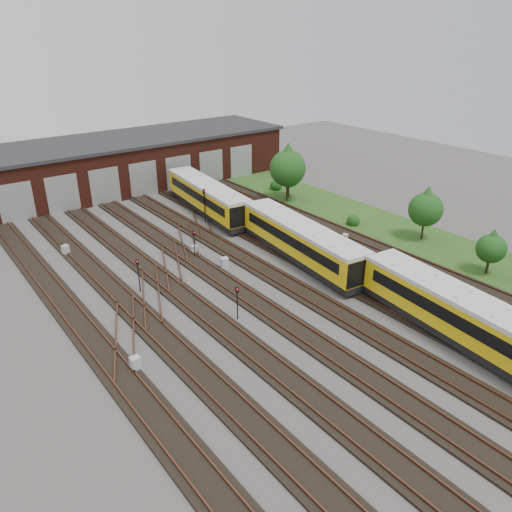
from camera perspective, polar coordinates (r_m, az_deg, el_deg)
ground at (r=37.52m, az=6.26°, el=-7.05°), size 120.00×120.00×0.00m
track_network at (r=37.72m, az=5.47°, el=-6.62°), size 30.40×70.00×0.33m
maintenance_shed at (r=68.62m, az=-17.28°, el=9.84°), size 51.00×12.50×6.35m
grass_verge at (r=56.32m, az=13.55°, el=3.68°), size 8.00×55.00×0.05m
metro_train at (r=45.34m, az=5.19°, el=1.74°), size 4.56×48.02×3.27m
signal_mast_0 at (r=41.03m, az=-13.31°, el=-1.69°), size 0.27×0.26×2.89m
signal_mast_1 at (r=36.28m, az=-2.15°, el=-4.91°), size 0.27×0.25×2.69m
signal_mast_2 at (r=46.11m, az=-7.08°, el=1.74°), size 0.22×0.21×2.76m
signal_mast_3 at (r=54.58m, az=-5.91°, el=6.23°), size 0.32×0.30×3.78m
relay_cabinet_0 at (r=32.76m, az=-13.60°, el=-11.91°), size 0.63×0.53×1.03m
relay_cabinet_1 at (r=50.23m, az=-20.92°, el=0.62°), size 0.72×0.66×0.99m
relay_cabinet_2 at (r=47.52m, az=-7.11°, el=0.71°), size 0.54×0.45×0.87m
relay_cabinet_3 at (r=44.32m, az=-3.64°, el=-0.84°), size 0.72×0.63×1.08m
relay_cabinet_4 at (r=50.34m, az=10.12°, el=1.97°), size 0.70×0.65×0.94m
tree_0 at (r=60.72m, az=3.65°, el=10.45°), size 4.36×4.36×7.22m
tree_1 at (r=62.27m, az=3.79°, el=9.62°), size 3.19×3.19×5.28m
tree_2 at (r=52.13m, az=18.88°, el=5.48°), size 3.38×3.38×5.60m
tree_3 at (r=47.05m, az=25.35°, el=1.11°), size 2.53×2.53×4.19m
bush_1 at (r=55.07m, az=11.06°, el=4.18°), size 1.40×1.40×1.40m
bush_2 at (r=66.20m, az=2.31°, el=8.25°), size 1.59×1.59×1.59m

